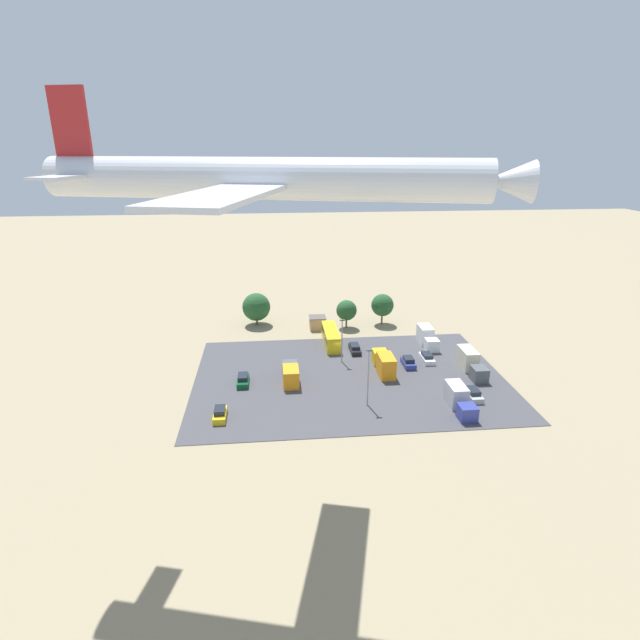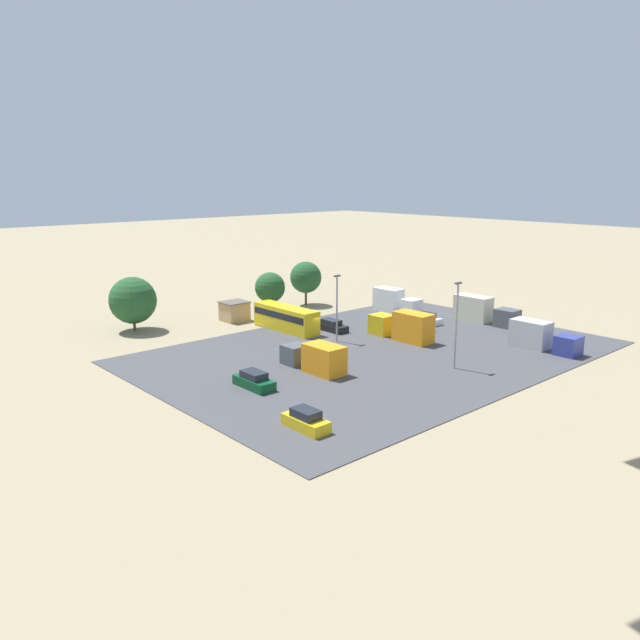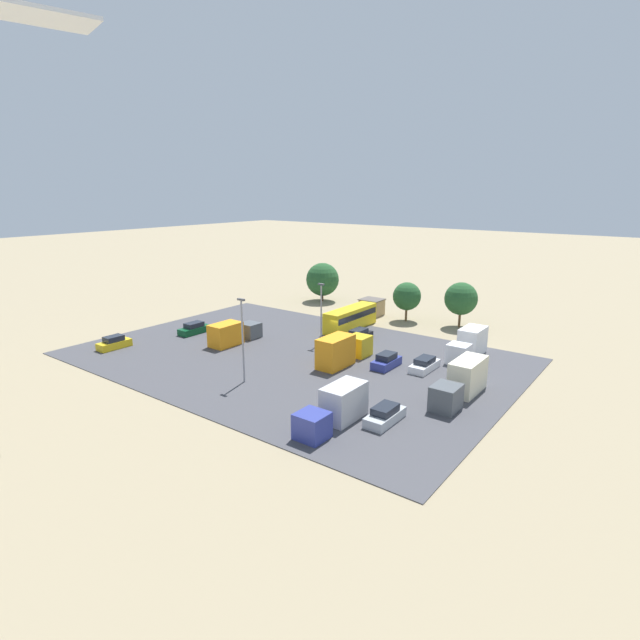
# 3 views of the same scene
# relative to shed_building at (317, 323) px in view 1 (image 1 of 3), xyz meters

# --- Properties ---
(ground_plane) EXTENTS (400.00, 400.00, 0.00)m
(ground_plane) POSITION_rel_shed_building_xyz_m (-3.21, 13.59, -1.36)
(ground_plane) COLOR gray
(parking_lot_surface) EXTENTS (51.85, 35.84, 0.08)m
(parking_lot_surface) POSITION_rel_shed_building_xyz_m (-3.21, 23.97, -1.32)
(parking_lot_surface) COLOR #424247
(parking_lot_surface) RESTS_ON ground
(shed_building) EXTENTS (3.51, 3.27, 2.70)m
(shed_building) POSITION_rel_shed_building_xyz_m (0.00, 0.00, 0.00)
(shed_building) COLOR tan
(shed_building) RESTS_ON ground
(bus) EXTENTS (2.64, 10.44, 3.08)m
(bus) POSITION_rel_shed_building_xyz_m (-1.81, 9.08, 0.38)
(bus) COLOR gold
(bus) RESTS_ON ground
(parked_car_0) EXTENTS (1.77, 4.15, 1.64)m
(parked_car_0) POSITION_rel_shed_building_xyz_m (17.35, 35.34, -0.60)
(parked_car_0) COLOR gold
(parked_car_0) RESTS_ON ground
(parked_car_1) EXTENTS (1.91, 4.12, 1.66)m
(parked_car_1) POSITION_rel_shed_building_xyz_m (-14.32, 20.50, -0.59)
(parked_car_1) COLOR navy
(parked_car_1) RESTS_ON ground
(parked_car_2) EXTENTS (1.82, 4.79, 1.48)m
(parked_car_2) POSITION_rel_shed_building_xyz_m (-5.90, 13.25, -0.66)
(parked_car_2) COLOR black
(parked_car_2) RESTS_ON ground
(parked_car_3) EXTENTS (1.90, 4.53, 1.45)m
(parked_car_3) POSITION_rel_shed_building_xyz_m (-18.24, 18.71, -0.67)
(parked_car_3) COLOR silver
(parked_car_3) RESTS_ON ground
(parked_car_4) EXTENTS (1.90, 4.53, 1.53)m
(parked_car_4) POSITION_rel_shed_building_xyz_m (-21.20, 32.95, -0.64)
(parked_car_4) COLOR #ADB2B7
(parked_car_4) RESTS_ON ground
(parked_car_5) EXTENTS (1.86, 4.56, 1.59)m
(parked_car_5) POSITION_rel_shed_building_xyz_m (14.58, 24.60, -0.62)
(parked_car_5) COLOR #0C4723
(parked_car_5) RESTS_ON ground
(parked_truck_0) EXTENTS (2.47, 8.05, 3.16)m
(parked_truck_0) POSITION_rel_shed_building_xyz_m (-17.87, 35.80, 0.17)
(parked_truck_0) COLOR navy
(parked_truck_0) RESTS_ON ground
(parked_truck_1) EXTENTS (2.50, 8.67, 3.55)m
(parked_truck_1) POSITION_rel_shed_building_xyz_m (-9.49, 22.43, 0.35)
(parked_truck_1) COLOR gold
(parked_truck_1) RESTS_ON ground
(parked_truck_2) EXTENTS (2.44, 7.61, 3.37)m
(parked_truck_2) POSITION_rel_shed_building_xyz_m (-20.48, 11.21, 0.26)
(parked_truck_2) COLOR silver
(parked_truck_2) RESTS_ON ground
(parked_truck_3) EXTENTS (2.55, 7.77, 2.95)m
(parked_truck_3) POSITION_rel_shed_building_xyz_m (6.73, 24.54, 0.07)
(parked_truck_3) COLOR #4C5156
(parked_truck_3) RESTS_ON ground
(parked_truck_4) EXTENTS (2.39, 9.27, 3.43)m
(parked_truck_4) POSITION_rel_shed_building_xyz_m (-24.44, 23.54, 0.29)
(parked_truck_4) COLOR #4C5156
(parked_truck_4) RESTS_ON ground
(tree_near_shed) EXTENTS (4.84, 4.84, 6.77)m
(tree_near_shed) POSITION_rel_shed_building_xyz_m (-14.30, -1.54, 2.98)
(tree_near_shed) COLOR brown
(tree_near_shed) RESTS_ON ground
(tree_apron_mid) EXTENTS (6.03, 6.03, 7.04)m
(tree_apron_mid) POSITION_rel_shed_building_xyz_m (12.90, -3.87, 2.66)
(tree_apron_mid) COLOR brown
(tree_apron_mid) RESTS_ON ground
(tree_apron_far) EXTENTS (4.36, 4.36, 6.12)m
(tree_apron_far) POSITION_rel_shed_building_xyz_m (-6.23, -0.02, 2.57)
(tree_apron_far) COLOR brown
(tree_apron_far) RESTS_ON ground
(light_pole_lot_centre) EXTENTS (0.90, 0.28, 8.09)m
(light_pole_lot_centre) POSITION_rel_shed_building_xyz_m (-2.78, 17.60, 3.19)
(light_pole_lot_centre) COLOR gray
(light_pole_lot_centre) RESTS_ON ground
(light_pole_lot_edge) EXTENTS (0.90, 0.28, 9.08)m
(light_pole_lot_edge) POSITION_rel_shed_building_xyz_m (-4.47, 33.60, 3.69)
(light_pole_lot_edge) COLOR gray
(light_pole_lot_edge) RESTS_ON ground
(airplane) EXTENTS (39.45, 33.54, 8.96)m
(airplane) POSITION_rel_shed_building_xyz_m (8.97, 56.88, 33.37)
(airplane) COLOR silver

